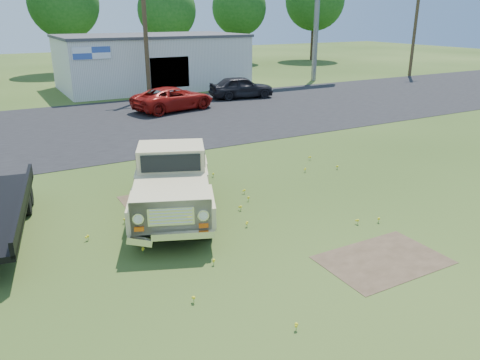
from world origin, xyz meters
TOP-DOWN VIEW (x-y plane):
  - ground at (0.00, 0.00)m, footprint 140.00×140.00m
  - asphalt_lot at (0.00, 15.00)m, footprint 90.00×14.00m
  - dirt_patch_a at (1.50, -3.00)m, footprint 3.00×2.00m
  - dirt_patch_b at (-2.00, 3.50)m, footprint 2.20×1.60m
  - commercial_building at (6.00, 26.99)m, footprint 14.20×8.20m
  - utility_pole_mid at (4.00, 22.00)m, footprint 1.60×0.30m
  - utility_pole_east at (30.00, 22.00)m, footprint 1.60×0.30m
  - treeline_d at (2.00, 40.50)m, footprint 6.72×6.72m
  - treeline_e at (12.00, 39.00)m, footprint 6.08×6.08m
  - treeline_f at (22.00, 41.50)m, footprint 6.40×6.40m
  - treeline_g at (32.00, 40.00)m, footprint 7.36×7.36m
  - vintage_pickup_truck at (-1.90, 2.23)m, footprint 4.27×6.25m
  - red_pickup at (3.93, 17.12)m, footprint 5.60×3.54m
  - dark_sedan at (9.78, 19.00)m, footprint 4.74×2.53m

SIDE VIEW (x-z plane):
  - ground at x=0.00m, z-range 0.00..0.00m
  - asphalt_lot at x=0.00m, z-range -0.01..0.01m
  - dirt_patch_a at x=1.50m, z-range -0.01..0.01m
  - dirt_patch_b at x=-2.00m, z-range -0.01..0.01m
  - red_pickup at x=3.93m, z-range 0.00..1.44m
  - dark_sedan at x=9.78m, z-range 0.00..1.53m
  - vintage_pickup_truck at x=-1.90m, z-range 0.00..2.12m
  - commercial_building at x=6.00m, z-range 0.03..4.18m
  - utility_pole_mid at x=4.00m, z-range 0.10..9.10m
  - utility_pole_east at x=30.00m, z-range 0.10..9.10m
  - treeline_e at x=12.00m, z-range 1.46..10.51m
  - treeline_f at x=22.00m, z-range 1.54..11.06m
  - treeline_d at x=2.00m, z-range 1.62..11.62m
  - treeline_g at x=32.00m, z-range 1.78..12.73m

